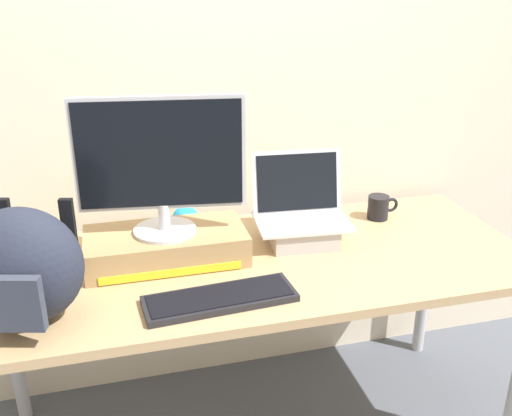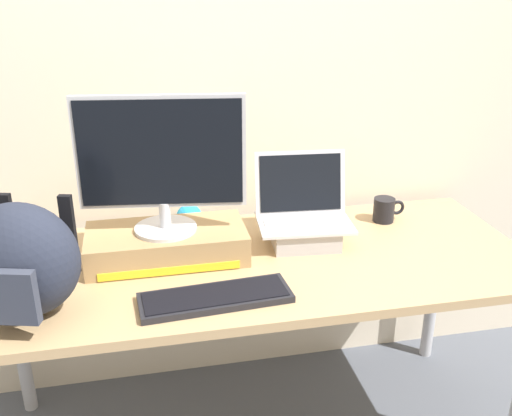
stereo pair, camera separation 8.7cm
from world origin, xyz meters
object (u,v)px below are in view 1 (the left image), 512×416
desktop_monitor (161,164)px  coffee_mug (379,207)px  external_keyboard (220,298)px  messenger_backpack (22,267)px  open_laptop (301,224)px  cell_phone (27,271)px  toner_box_yellow (166,246)px  plush_toy (186,219)px

desktop_monitor → coffee_mug: (0.81, 0.14, -0.28)m
external_keyboard → messenger_backpack: messenger_backpack is taller
messenger_backpack → coffee_mug: (1.21, 0.39, -0.11)m
open_laptop → messenger_backpack: bearing=-157.1°
messenger_backpack → cell_phone: 0.32m
toner_box_yellow → cell_phone: toner_box_yellow is taller
desktop_monitor → coffee_mug: 0.87m
desktop_monitor → open_laptop: (0.47, 0.03, -0.26)m
open_laptop → messenger_backpack: 0.91m
coffee_mug → plush_toy: 0.72m
open_laptop → plush_toy: (-0.37, 0.18, -0.02)m
toner_box_yellow → external_keyboard: (0.12, -0.30, -0.04)m
external_keyboard → cell_phone: 0.63m
desktop_monitor → plush_toy: desktop_monitor is taller
open_laptop → coffee_mug: (0.34, 0.11, -0.02)m
coffee_mug → external_keyboard: bearing=-148.1°
coffee_mug → messenger_backpack: bearing=-162.1°
plush_toy → cell_phone: bearing=-160.4°
desktop_monitor → cell_phone: size_ratio=3.73×
desktop_monitor → messenger_backpack: (-0.39, -0.25, -0.17)m
open_laptop → external_keyboard: bearing=-132.4°
messenger_backpack → coffee_mug: messenger_backpack is taller
toner_box_yellow → desktop_monitor: 0.28m
toner_box_yellow → open_laptop: size_ratio=1.53×
toner_box_yellow → plush_toy: 0.23m
cell_phone → plush_toy: size_ratio=1.47×
coffee_mug → cell_phone: size_ratio=0.87×
desktop_monitor → open_laptop: 0.54m
plush_toy → open_laptop: bearing=-25.5°
open_laptop → cell_phone: 0.90m
external_keyboard → plush_toy: size_ratio=4.66×
desktop_monitor → coffee_mug: bearing=17.4°
messenger_backpack → desktop_monitor: bearing=47.9°
desktop_monitor → plush_toy: (0.09, 0.21, -0.28)m
desktop_monitor → open_laptop: bearing=11.5°
open_laptop → cell_phone: bearing=-174.7°
toner_box_yellow → desktop_monitor: size_ratio=0.99×
external_keyboard → cell_phone: external_keyboard is taller
desktop_monitor → external_keyboard: 0.45m
external_keyboard → coffee_mug: coffee_mug is taller
desktop_monitor → cell_phone: 0.54m
coffee_mug → open_laptop: bearing=-162.8°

